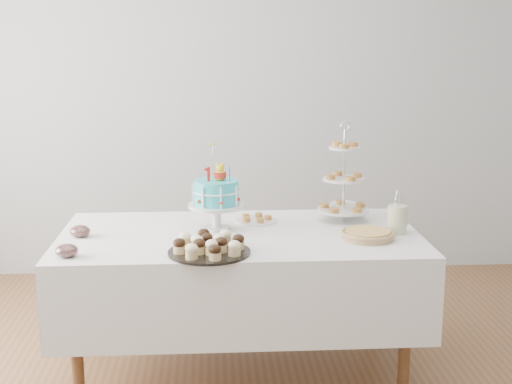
{
  "coord_description": "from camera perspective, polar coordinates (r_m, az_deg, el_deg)",
  "views": [
    {
      "loc": [
        -0.14,
        -3.38,
        1.79
      ],
      "look_at": [
        0.09,
        0.3,
        0.99
      ],
      "focal_mm": 50.0,
      "sensor_mm": 36.0,
      "label": 1
    }
  ],
  "objects": [
    {
      "name": "jam_bowl_b",
      "position": [
        3.86,
        -13.89,
        -3.08
      ],
      "size": [
        0.11,
        0.11,
        0.06
      ],
      "color": "silver",
      "rests_on": "table"
    },
    {
      "name": "tiered_stand",
      "position": [
        4.06,
        7.04,
        0.99
      ],
      "size": [
        0.29,
        0.29,
        0.57
      ],
      "color": "silver",
      "rests_on": "table"
    },
    {
      "name": "plate_stack",
      "position": [
        4.27,
        7.04,
        -1.3
      ],
      "size": [
        0.17,
        0.17,
        0.06
      ],
      "color": "silver",
      "rests_on": "table"
    },
    {
      "name": "utensil_pitcher",
      "position": [
        3.87,
        11.24,
        -2.07
      ],
      "size": [
        0.11,
        0.1,
        0.23
      ],
      "rotation": [
        0.0,
        0.0,
        -0.36
      ],
      "color": "silver",
      "rests_on": "table"
    },
    {
      "name": "table",
      "position": [
        3.89,
        -1.29,
        -6.54
      ],
      "size": [
        1.92,
        1.02,
        0.77
      ],
      "color": "silver",
      "rests_on": "floor"
    },
    {
      "name": "birthday_cake",
      "position": [
        3.86,
        -3.17,
        -1.19
      ],
      "size": [
        0.31,
        0.31,
        0.47
      ],
      "rotation": [
        0.0,
        0.0,
        0.19
      ],
      "color": "silver",
      "rests_on": "table"
    },
    {
      "name": "pastry_plate",
      "position": [
        4.05,
        -0.01,
        -2.18
      ],
      "size": [
        0.23,
        0.23,
        0.04
      ],
      "color": "silver",
      "rests_on": "table"
    },
    {
      "name": "jam_bowl_a",
      "position": [
        3.52,
        -14.9,
        -4.57
      ],
      "size": [
        0.11,
        0.11,
        0.07
      ],
      "color": "silver",
      "rests_on": "table"
    },
    {
      "name": "pie",
      "position": [
        3.75,
        8.93,
        -3.35
      ],
      "size": [
        0.28,
        0.28,
        0.04
      ],
      "color": "tan",
      "rests_on": "table"
    },
    {
      "name": "cupcake_tray",
      "position": [
        3.46,
        -3.77,
        -4.23
      ],
      "size": [
        0.4,
        0.4,
        0.09
      ],
      "color": "black",
      "rests_on": "table"
    },
    {
      "name": "walls",
      "position": [
        3.41,
        -1.16,
        4.75
      ],
      "size": [
        5.04,
        4.04,
        2.7
      ],
      "color": "#A4A7AA",
      "rests_on": "floor"
    }
  ]
}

